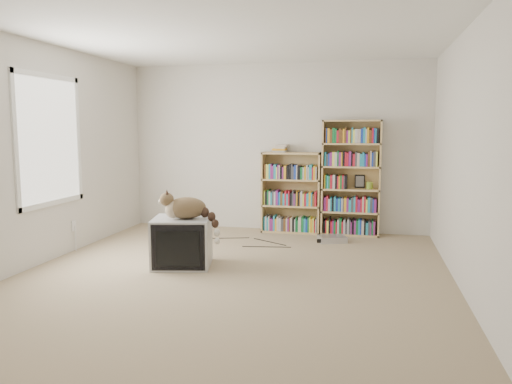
% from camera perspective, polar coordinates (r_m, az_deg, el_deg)
% --- Properties ---
extents(floor, '(4.50, 5.00, 0.01)m').
position_cam_1_polar(floor, '(5.32, -2.65, -9.49)').
color(floor, tan).
rests_on(floor, ground).
extents(wall_back, '(4.50, 0.02, 2.50)m').
position_cam_1_polar(wall_back, '(7.54, 2.34, 5.10)').
color(wall_back, beige).
rests_on(wall_back, floor).
extents(wall_front, '(4.50, 0.02, 2.50)m').
position_cam_1_polar(wall_front, '(2.78, -16.55, 1.11)').
color(wall_front, beige).
rests_on(wall_front, floor).
extents(wall_left, '(0.02, 5.00, 2.50)m').
position_cam_1_polar(wall_left, '(6.10, -23.60, 3.99)').
color(wall_left, beige).
rests_on(wall_left, floor).
extents(wall_right, '(0.02, 5.00, 2.50)m').
position_cam_1_polar(wall_right, '(5.00, 23.01, 3.43)').
color(wall_right, beige).
rests_on(wall_right, floor).
extents(ceiling, '(4.50, 5.00, 0.02)m').
position_cam_1_polar(ceiling, '(5.19, -2.82, 17.98)').
color(ceiling, white).
rests_on(ceiling, wall_back).
extents(window, '(0.02, 1.22, 1.52)m').
position_cam_1_polar(window, '(6.25, -22.50, 5.49)').
color(window, white).
rests_on(window, wall_left).
extents(crt_tv, '(0.73, 0.68, 0.55)m').
position_cam_1_polar(crt_tv, '(5.68, -8.42, -5.65)').
color(crt_tv, '#A8A9AB').
rests_on(crt_tv, floor).
extents(cat, '(0.74, 0.44, 0.53)m').
position_cam_1_polar(cat, '(5.52, -7.50, -2.18)').
color(cat, '#3C2618').
rests_on(cat, crt_tv).
extents(bookcase_tall, '(0.83, 0.30, 1.66)m').
position_cam_1_polar(bookcase_tall, '(7.31, 10.80, 1.32)').
color(bookcase_tall, tan).
rests_on(bookcase_tall, floor).
extents(bookcase_short, '(0.86, 0.30, 1.19)m').
position_cam_1_polar(bookcase_short, '(7.42, 4.06, -0.44)').
color(bookcase_short, tan).
rests_on(bookcase_short, floor).
extents(book_stack, '(0.20, 0.27, 0.11)m').
position_cam_1_polar(book_stack, '(7.39, 2.87, 5.01)').
color(book_stack, '#B5182B').
rests_on(book_stack, bookcase_short).
extents(green_mug, '(0.09, 0.09, 0.10)m').
position_cam_1_polar(green_mug, '(7.30, 12.85, 0.75)').
color(green_mug, olive).
rests_on(green_mug, bookcase_tall).
extents(framed_print, '(0.14, 0.05, 0.19)m').
position_cam_1_polar(framed_print, '(7.39, 11.79, 1.21)').
color(framed_print, black).
rests_on(framed_print, bookcase_tall).
extents(dvd_player, '(0.43, 0.36, 0.08)m').
position_cam_1_polar(dvd_player, '(6.90, 8.70, -5.32)').
color(dvd_player, '#ADADB2').
rests_on(dvd_player, floor).
extents(wall_outlet, '(0.01, 0.08, 0.13)m').
position_cam_1_polar(wall_outlet, '(6.69, -20.12, -3.65)').
color(wall_outlet, silver).
rests_on(wall_outlet, wall_left).
extents(floor_cables, '(1.20, 0.70, 0.01)m').
position_cam_1_polar(floor_cables, '(6.74, -0.19, -5.86)').
color(floor_cables, black).
rests_on(floor_cables, floor).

